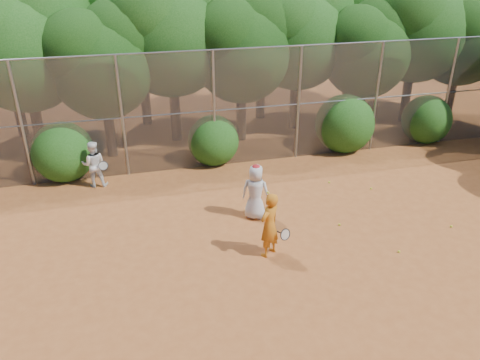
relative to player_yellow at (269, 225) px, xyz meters
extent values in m
plane|color=#984F22|center=(0.79, -0.43, -0.85)|extent=(80.00, 80.00, 0.00)
cylinder|color=gray|center=(-6.21, 5.57, 1.15)|extent=(0.09, 0.09, 4.00)
cylinder|color=gray|center=(-3.21, 5.57, 1.15)|extent=(0.09, 0.09, 4.00)
cylinder|color=gray|center=(-0.21, 5.57, 1.15)|extent=(0.09, 0.09, 4.00)
cylinder|color=gray|center=(2.79, 5.57, 1.15)|extent=(0.09, 0.09, 4.00)
cylinder|color=gray|center=(5.79, 5.57, 1.15)|extent=(0.09, 0.09, 4.00)
cylinder|color=gray|center=(8.79, 5.57, 1.15)|extent=(0.09, 0.09, 4.00)
cylinder|color=gray|center=(0.79, 5.57, 3.15)|extent=(20.00, 0.05, 0.05)
cylinder|color=gray|center=(0.79, 5.57, 1.15)|extent=(20.00, 0.04, 0.04)
cube|color=slate|center=(0.79, 5.57, 1.15)|extent=(20.00, 0.02, 4.00)
cylinder|color=black|center=(-6.21, 8.07, 0.41)|extent=(0.38, 0.38, 2.52)
sphere|color=#184812|center=(-6.21, 8.07, 2.88)|extent=(4.03, 4.03, 4.03)
sphere|color=#184812|center=(-5.40, 8.47, 3.89)|extent=(3.23, 3.23, 3.23)
cylinder|color=black|center=(-3.71, 7.37, 0.23)|extent=(0.36, 0.36, 2.17)
sphere|color=black|center=(-3.71, 7.37, 2.36)|extent=(3.47, 3.47, 3.47)
sphere|color=black|center=(-3.01, 7.72, 3.23)|extent=(2.78, 2.78, 2.78)
sphere|color=black|center=(-4.32, 7.11, 3.05)|extent=(2.60, 2.60, 2.60)
cylinder|color=black|center=(-1.21, 8.37, 0.48)|extent=(0.39, 0.39, 2.66)
sphere|color=#184812|center=(-1.21, 8.37, 3.08)|extent=(4.26, 4.26, 4.26)
sphere|color=#184812|center=(-0.36, 8.80, 4.15)|extent=(3.40, 3.40, 3.40)
sphere|color=#184812|center=(-1.95, 8.05, 3.94)|extent=(3.19, 3.19, 3.19)
cylinder|color=black|center=(1.29, 7.77, 0.29)|extent=(0.37, 0.37, 2.27)
sphere|color=black|center=(1.29, 7.77, 2.52)|extent=(3.64, 3.64, 3.64)
sphere|color=black|center=(2.02, 8.14, 3.43)|extent=(2.91, 2.91, 2.91)
sphere|color=black|center=(0.65, 7.50, 3.24)|extent=(2.73, 2.73, 2.73)
cylinder|color=black|center=(3.79, 8.57, 0.37)|extent=(0.38, 0.38, 2.45)
sphere|color=#184812|center=(3.79, 8.57, 2.77)|extent=(3.92, 3.92, 3.92)
sphere|color=#184812|center=(4.58, 8.96, 3.75)|extent=(3.14, 3.14, 3.14)
sphere|color=#184812|center=(3.11, 8.28, 3.56)|extent=(2.94, 2.94, 2.94)
cylinder|color=black|center=(6.29, 7.57, 0.20)|extent=(0.36, 0.36, 2.10)
sphere|color=black|center=(6.29, 7.57, 2.26)|extent=(3.36, 3.36, 3.36)
sphere|color=black|center=(6.96, 7.91, 3.10)|extent=(2.69, 2.69, 2.69)
sphere|color=black|center=(5.70, 7.32, 2.93)|extent=(2.52, 2.52, 2.52)
cylinder|color=black|center=(8.79, 8.17, 0.44)|extent=(0.39, 0.39, 2.59)
sphere|color=#184812|center=(8.79, 8.17, 2.98)|extent=(4.14, 4.14, 4.14)
sphere|color=#184812|center=(9.62, 8.59, 4.02)|extent=(3.32, 3.32, 3.32)
sphere|color=#184812|center=(8.07, 7.86, 3.81)|extent=(3.11, 3.11, 3.11)
cylinder|color=black|center=(10.79, 7.87, 0.30)|extent=(0.37, 0.37, 2.31)
sphere|color=black|center=(10.79, 7.87, 2.57)|extent=(3.70, 3.70, 3.70)
sphere|color=black|center=(11.53, 8.24, 3.49)|extent=(2.96, 2.96, 2.96)
sphere|color=black|center=(10.14, 7.59, 3.31)|extent=(2.77, 2.77, 2.77)
cylinder|color=black|center=(-7.21, 10.37, 0.46)|extent=(0.39, 0.39, 2.62)
sphere|color=#184812|center=(-7.21, 10.37, 3.03)|extent=(4.20, 4.20, 4.20)
sphere|color=#184812|center=(-6.37, 10.79, 4.08)|extent=(3.36, 3.36, 3.36)
cylinder|color=black|center=(-2.21, 10.57, 0.55)|extent=(0.40, 0.40, 2.80)
sphere|color=#184812|center=(-2.21, 10.57, 3.29)|extent=(4.48, 4.48, 4.48)
sphere|color=#184812|center=(-2.99, 10.24, 4.19)|extent=(3.36, 3.36, 3.36)
cylinder|color=black|center=(2.79, 10.17, 0.41)|extent=(0.38, 0.38, 2.52)
sphere|color=#184812|center=(2.79, 10.17, 2.88)|extent=(4.03, 4.03, 4.03)
sphere|color=#184812|center=(3.60, 10.57, 3.89)|extent=(3.23, 3.23, 3.23)
sphere|color=#184812|center=(2.09, 9.87, 3.68)|extent=(3.02, 3.02, 3.02)
cylinder|color=black|center=(7.29, 10.77, 0.51)|extent=(0.40, 0.40, 2.73)
sphere|color=#184812|center=(7.29, 10.77, 3.19)|extent=(4.37, 4.37, 4.37)
sphere|color=#184812|center=(-5.21, 5.87, 0.15)|extent=(2.00, 2.00, 2.00)
sphere|color=#184812|center=(-0.21, 5.87, 0.05)|extent=(1.80, 1.80, 1.80)
sphere|color=#184812|center=(4.79, 5.87, 0.25)|extent=(2.20, 2.20, 2.20)
sphere|color=#184812|center=(8.29, 5.87, 0.10)|extent=(1.90, 1.90, 1.90)
imported|color=#C36C17|center=(0.00, 0.00, 0.00)|extent=(0.74, 0.69, 1.71)
torus|color=black|center=(0.35, -0.20, -0.20)|extent=(0.32, 0.20, 0.30)
cylinder|color=black|center=(0.27, 0.00, -0.25)|extent=(0.13, 0.27, 0.10)
imported|color=silver|center=(0.17, 1.81, -0.04)|extent=(0.94, 0.83, 1.61)
ellipsoid|color=#AB181D|center=(0.17, 1.81, 0.72)|extent=(0.22, 0.22, 0.13)
sphere|color=yellow|center=(0.47, 1.61, 0.00)|extent=(0.07, 0.07, 0.07)
imported|color=white|center=(-4.24, 4.97, -0.09)|extent=(0.78, 0.63, 1.52)
torus|color=black|center=(-3.94, 4.67, -0.05)|extent=(0.31, 0.20, 0.27)
cylinder|color=black|center=(-3.95, 4.86, -0.17)|extent=(0.04, 0.26, 0.18)
sphere|color=yellow|center=(3.10, 3.27, -0.82)|extent=(0.07, 0.07, 0.07)
sphere|color=yellow|center=(3.20, -0.76, -0.82)|extent=(0.07, 0.07, 0.07)
sphere|color=yellow|center=(5.24, -0.06, -0.82)|extent=(0.07, 0.07, 0.07)
sphere|color=yellow|center=(2.30, 0.79, -0.82)|extent=(0.07, 0.07, 0.07)
sphere|color=yellow|center=(4.21, 2.53, -0.82)|extent=(0.07, 0.07, 0.07)
camera|label=1|loc=(-3.08, -9.19, 6.05)|focal=35.00mm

